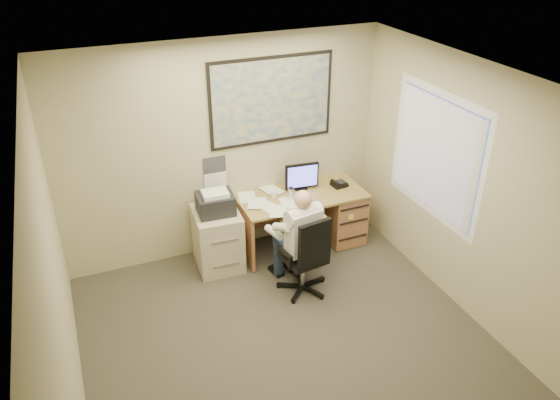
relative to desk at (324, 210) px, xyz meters
name	(u,v)px	position (x,y,z in m)	size (l,w,h in m)	color
room_shell	(302,246)	(-1.21, -1.90, 0.91)	(4.00, 4.50, 2.70)	#38352B
desk	(324,210)	(0.00, 0.00, 0.00)	(1.60, 0.97, 1.10)	#9F8644
world_map	(272,100)	(-0.59, 0.33, 1.46)	(1.56, 0.03, 1.06)	#1E4C93
wall_calendar	(215,173)	(-1.34, 0.34, 0.64)	(0.28, 0.01, 0.42)	white
window_blinds	(435,155)	(0.76, -1.10, 1.11)	(0.06, 1.40, 1.30)	silver
filing_cabinet	(217,234)	(-1.45, -0.02, 0.00)	(0.57, 0.67, 1.03)	beige
office_chair	(304,270)	(-0.71, -0.92, -0.14)	(0.68, 0.68, 1.01)	black
person	(302,241)	(-0.70, -0.85, 0.20)	(0.53, 0.76, 1.28)	white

